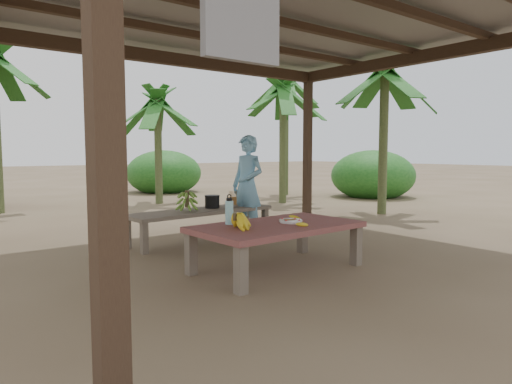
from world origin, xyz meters
TOP-DOWN VIEW (x-y plane):
  - ground at (0.00, 0.00)m, footprint 80.00×80.00m
  - pavilion at (-0.01, -0.01)m, footprint 6.60×5.60m
  - work_table at (-0.34, -0.49)m, footprint 1.84×1.07m
  - bench at (-0.15, 1.40)m, footprint 2.24×0.77m
  - ripe_banana_bunch at (-0.89, -0.49)m, footprint 0.35×0.32m
  - plate at (-0.16, -0.51)m, footprint 0.25×0.25m
  - loose_banana_front at (-0.24, -0.78)m, footprint 0.15×0.07m
  - loose_banana_side at (0.05, -0.35)m, footprint 0.08×0.16m
  - water_flask at (-0.75, -0.19)m, footprint 0.09×0.09m
  - green_banana_stalk at (-0.39, 1.38)m, footprint 0.28×0.28m
  - cooking_pot at (0.07, 1.46)m, footprint 0.21×0.21m
  - skewer_rack at (0.38, 1.39)m, footprint 0.19×0.09m
  - woman at (0.62, 1.32)m, footprint 0.47×0.62m
  - banana_plant_ne at (3.96, 4.38)m, footprint 1.80×1.80m
  - banana_plant_n at (1.44, 6.10)m, footprint 1.80×1.80m
  - banana_plant_e at (4.26, 1.61)m, footprint 1.80×1.80m
  - banana_plant_far at (5.40, 5.92)m, footprint 1.80×1.80m

SIDE VIEW (x-z plane):
  - ground at x=0.00m, z-range 0.00..0.00m
  - bench at x=-0.15m, z-range 0.17..0.62m
  - work_table at x=-0.34m, z-range 0.18..0.68m
  - plate at x=-0.16m, z-range 0.50..0.54m
  - loose_banana_front at x=-0.24m, z-range 0.50..0.54m
  - loose_banana_side at x=0.05m, z-range 0.50..0.54m
  - cooking_pot at x=0.07m, z-range 0.45..0.63m
  - skewer_rack at x=0.38m, z-range 0.45..0.69m
  - ripe_banana_bunch at x=-0.89m, z-range 0.50..0.68m
  - green_banana_stalk at x=-0.39m, z-range 0.45..0.75m
  - water_flask at x=-0.75m, z-range 0.47..0.80m
  - woman at x=0.62m, z-range 0.00..1.52m
  - banana_plant_n at x=1.44m, z-range 0.89..3.62m
  - banana_plant_ne at x=3.96m, z-range 1.04..4.10m
  - banana_plant_e at x=4.26m, z-range 1.08..4.22m
  - pavilion at x=-0.01m, z-range 1.30..4.25m
  - banana_plant_far at x=5.40m, z-range 1.31..4.94m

